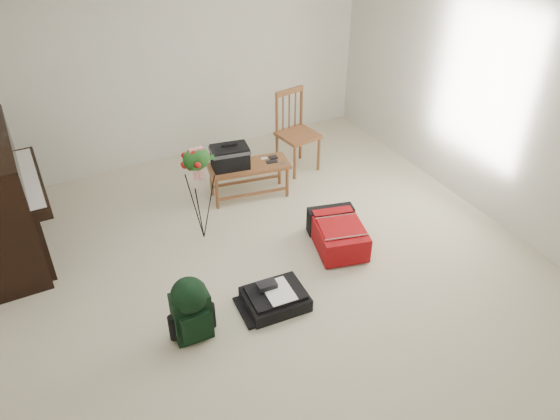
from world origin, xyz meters
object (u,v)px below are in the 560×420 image
bench (236,161)px  green_backpack (191,307)px  red_suitcase (335,231)px  dining_chair (297,132)px  black_duffel (275,298)px  flower_stand (200,195)px

bench → green_backpack: bearing=-114.3°
bench → red_suitcase: bench is taller
bench → green_backpack: (-1.18, -1.75, -0.16)m
dining_chair → green_backpack: dining_chair is taller
dining_chair → black_duffel: dining_chair is taller
red_suitcase → flower_stand: bearing=162.5°
bench → dining_chair: 0.99m
dining_chair → black_duffel: (-1.35, -2.05, -0.40)m
bench → dining_chair: dining_chair is taller
bench → black_duffel: bearing=-93.6°
dining_chair → red_suitcase: dining_chair is taller
flower_stand → black_duffel: bearing=-79.8°
green_backpack → dining_chair: bearing=46.5°
green_backpack → bench: bearing=58.2°
red_suitcase → green_backpack: (-1.72, -0.52, 0.18)m
red_suitcase → black_duffel: (-0.94, -0.50, -0.07)m
red_suitcase → bench: bearing=128.0°
dining_chair → flower_stand: flower_stand is taller
black_duffel → flower_stand: size_ratio=0.52×
red_suitcase → flower_stand: 1.41m
dining_chair → green_backpack: bearing=-143.9°
dining_chair → red_suitcase: 1.64m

